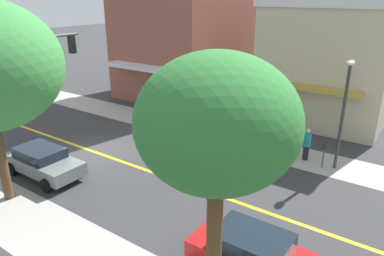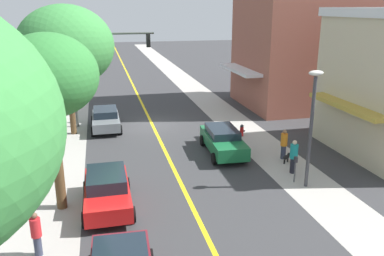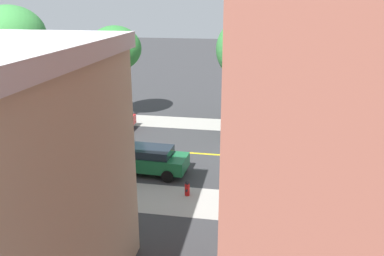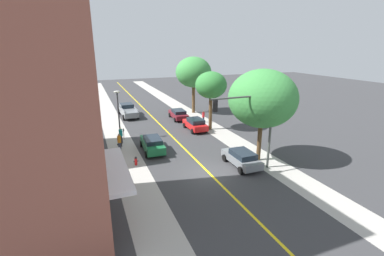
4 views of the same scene
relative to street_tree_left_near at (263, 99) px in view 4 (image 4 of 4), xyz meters
The scene contains 21 objects.
ground_plane 7.88m from the street_tree_left_near, behind, with size 140.00×140.00×0.00m, color #38383A.
sidewalk_left 12.66m from the street_tree_left_near, behind, with size 2.79×126.00×0.01m, color #ADA8A0.
sidewalk_right 5.81m from the street_tree_left_near, 53.72° to the right, with size 2.79×126.00×0.01m, color #ADA8A0.
road_centerline_stripe 7.88m from the street_tree_left_near, behind, with size 0.20×126.00×0.00m, color yellow.
tan_rowhouse 20.97m from the street_tree_left_near, 157.52° to the left, with size 9.51×8.19×8.06m.
street_tree_left_near is the anchor object (origin of this frame).
street_tree_right_corner 10.36m from the street_tree_left_near, 90.09° to the left, with size 3.81×3.81×7.21m.
street_tree_left_far 19.56m from the street_tree_left_near, 85.97° to the left, with size 5.41×5.41×8.59m.
fire_hydrant 12.33m from the street_tree_left_near, 164.17° to the left, with size 0.44×0.24×0.79m.
parking_meter 15.63m from the street_tree_left_near, 136.17° to the left, with size 0.12×0.18×1.29m.
traffic_light_mast 2.72m from the street_tree_left_near, 138.80° to the right, with size 5.67×0.32×6.95m.
street_lamp 15.62m from the street_tree_left_near, 135.53° to the left, with size 0.70×0.36×5.47m.
red_sedan_right_curb 11.98m from the street_tree_left_near, 100.01° to the left, with size 2.03×4.25×1.50m.
green_sedan_left_curb 11.41m from the street_tree_left_near, 146.14° to the left, with size 2.14×4.69×1.47m.
maroon_sedan_right_curb 17.43m from the street_tree_left_near, 97.31° to the left, with size 2.18×4.55×1.39m.
grey_sedan_right_curb 5.45m from the street_tree_left_near, 165.26° to the right, with size 1.99×4.22×1.41m.
grey_pickup_truck 23.21m from the street_tree_left_near, 112.27° to the left, with size 2.45×6.08×1.73m.
pedestrian_orange_shirt 14.51m from the street_tree_left_near, 147.55° to the left, with size 0.37×0.37×1.68m.
pedestrian_teal_shirt 15.27m from the street_tree_left_near, 140.24° to the left, with size 0.40×0.40×1.75m.
pedestrian_red_shirt 14.51m from the street_tree_left_near, 87.89° to the left, with size 0.35×0.35×1.61m.
small_dog 14.95m from the street_tree_left_near, 145.28° to the left, with size 0.62×0.51×0.50m.
Camera 4 is at (-8.82, -18.57, 10.10)m, focal length 25.42 mm.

